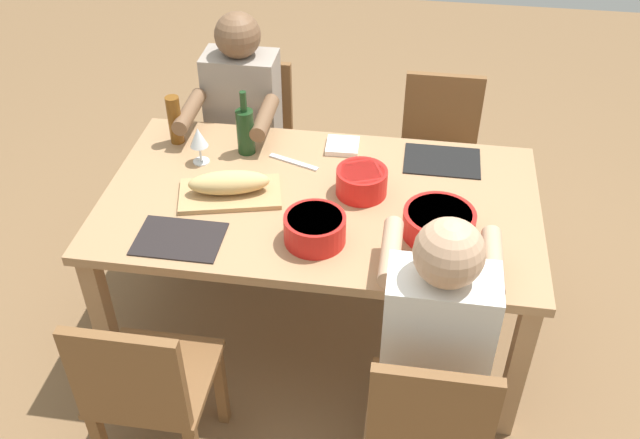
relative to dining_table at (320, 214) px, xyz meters
name	(u,v)px	position (x,y,z in m)	size (l,w,h in m)	color
ground_plane	(320,326)	(0.00, 0.00, -0.66)	(8.00, 8.00, 0.00)	brown
dining_table	(320,214)	(0.00, 0.00, 0.00)	(1.73, 0.98, 0.74)	#A87F56
chair_far_right	(438,151)	(0.47, 0.81, -0.18)	(0.40, 0.40, 0.85)	brown
chair_near_right	(427,424)	(0.47, -0.81, -0.18)	(0.40, 0.40, 0.85)	brown
diner_near_right	(435,336)	(0.47, -0.63, 0.04)	(0.41, 0.53, 1.20)	#2D2D38
chair_far_left	(253,136)	(-0.47, 0.81, -0.18)	(0.40, 0.40, 0.85)	brown
diner_far_left	(241,117)	(-0.47, 0.63, 0.04)	(0.41, 0.53, 1.20)	#2D2D38
chair_near_left	(146,388)	(-0.47, -0.81, -0.18)	(0.40, 0.40, 0.85)	brown
serving_bowl_greens	(315,227)	(0.02, -0.26, 0.14)	(0.23, 0.23, 0.11)	red
serving_bowl_salad	(362,180)	(0.16, 0.06, 0.14)	(0.20, 0.20, 0.11)	red
serving_bowl_fruit	(439,222)	(0.47, -0.15, 0.14)	(0.27, 0.27, 0.10)	red
cutting_board	(230,194)	(-0.36, -0.04, 0.09)	(0.40, 0.22, 0.02)	tan
bread_loaf	(229,183)	(-0.36, -0.04, 0.15)	(0.32, 0.11, 0.09)	tan
wine_bottle	(245,130)	(-0.36, 0.28, 0.19)	(0.08, 0.08, 0.29)	#193819
beer_bottle	(175,120)	(-0.68, 0.31, 0.19)	(0.06, 0.06, 0.22)	brown
wine_glass	(199,139)	(-0.54, 0.17, 0.20)	(0.08, 0.08, 0.17)	silver
placemat_far_right	(442,161)	(0.47, 0.33, 0.09)	(0.32, 0.23, 0.01)	black
fork_near_right	(399,261)	(0.33, -0.33, 0.09)	(0.02, 0.17, 0.01)	silver
placemat_near_left	(179,239)	(-0.47, -0.33, 0.09)	(0.32, 0.23, 0.01)	black
carving_knife	(294,162)	(-0.15, 0.23, 0.09)	(0.23, 0.02, 0.01)	silver
napkin_stack	(343,146)	(0.04, 0.37, 0.09)	(0.14, 0.14, 0.02)	white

